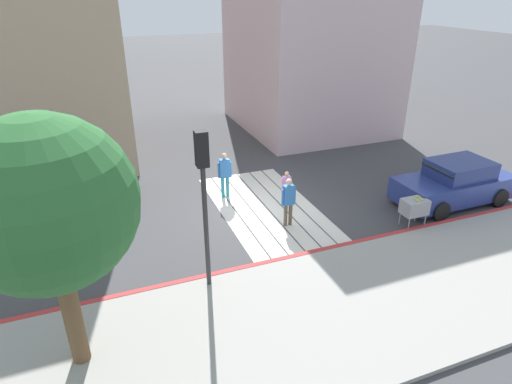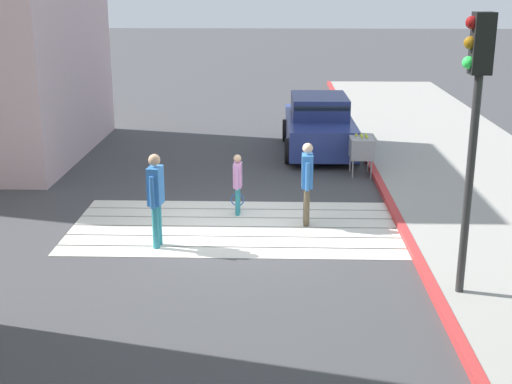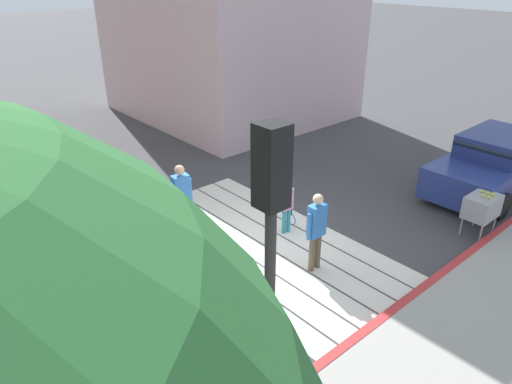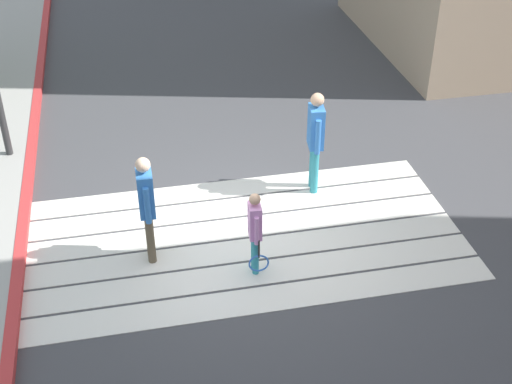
% 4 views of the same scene
% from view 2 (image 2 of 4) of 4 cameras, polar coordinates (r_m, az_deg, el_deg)
% --- Properties ---
extents(ground_plane, '(120.00, 120.00, 0.00)m').
position_cam_2_polar(ground_plane, '(13.70, -1.73, -2.89)').
color(ground_plane, '#424244').
extents(crosswalk_stripes, '(6.40, 3.25, 0.01)m').
position_cam_2_polar(crosswalk_stripes, '(13.70, -1.73, -2.87)').
color(crosswalk_stripes, silver).
rests_on(crosswalk_stripes, ground).
extents(curb_painted, '(0.16, 40.00, 0.13)m').
position_cam_2_polar(curb_painted, '(13.87, 11.80, -2.71)').
color(curb_painted, '#BC3333').
rests_on(curb_painted, ground).
extents(car_parked_near_curb, '(2.03, 4.33, 1.57)m').
position_cam_2_polar(car_parked_near_curb, '(19.73, 5.19, 5.42)').
color(car_parked_near_curb, navy).
rests_on(car_parked_near_curb, ground).
extents(traffic_light_corner, '(0.39, 0.28, 4.24)m').
position_cam_2_polar(traffic_light_corner, '(10.28, 17.53, 7.17)').
color(traffic_light_corner, '#2D2D2D').
rests_on(traffic_light_corner, ground).
extents(tennis_ball_cart, '(0.56, 0.80, 1.02)m').
position_cam_2_polar(tennis_ball_cart, '(17.39, 8.62, 3.62)').
color(tennis_ball_cart, '#99999E').
rests_on(tennis_ball_cart, ground).
extents(pedestrian_adult_lead, '(0.26, 0.50, 1.73)m').
position_cam_2_polar(pedestrian_adult_lead, '(12.51, -8.22, -0.14)').
color(pedestrian_adult_lead, teal).
rests_on(pedestrian_adult_lead, ground).
extents(pedestrian_adult_trailing, '(0.21, 0.49, 1.66)m').
position_cam_2_polar(pedestrian_adult_trailing, '(13.56, 4.21, 1.16)').
color(pedestrian_adult_trailing, brown).
rests_on(pedestrian_adult_trailing, ground).
extents(pedestrian_child_with_racket, '(0.28, 0.40, 1.28)m').
position_cam_2_polar(pedestrian_child_with_racket, '(14.20, -1.52, 0.89)').
color(pedestrian_child_with_racket, teal).
rests_on(pedestrian_child_with_racket, ground).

